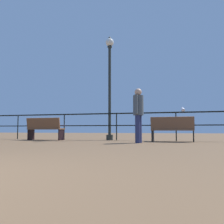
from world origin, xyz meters
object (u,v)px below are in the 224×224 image
Objects in this scene: bench_near_left at (45,128)px; bench_near_right at (172,128)px; seagull_on_rail at (183,110)px; lamppost_center at (110,78)px; person_by_bench at (138,112)px.

bench_near_left is 5.15m from bench_near_right.
seagull_on_rail is (0.39, 0.69, 0.71)m from bench_near_right.
lamppost_center reaches higher than seagull_on_rail.
person_by_bench is at bearing -129.33° from seagull_on_rail.
bench_near_right is 4.00× the size of seagull_on_rail.
seagull_on_rail is (2.98, -0.14, -1.45)m from lamppost_center.
lamppost_center is (-2.58, 0.83, 2.16)m from bench_near_right.
lamppost_center is 3.31m from seagull_on_rail.
seagull_on_rail is at bearing 60.15° from bench_near_right.
seagull_on_rail reaches higher than bench_near_left.
seagull_on_rail is at bearing 7.10° from bench_near_left.
person_by_bench reaches higher than bench_near_left.
person_by_bench is (1.53, -1.90, -1.63)m from lamppost_center.
bench_near_right is (5.15, 0.00, -0.02)m from bench_near_left.
lamppost_center is 2.50× the size of person_by_bench.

